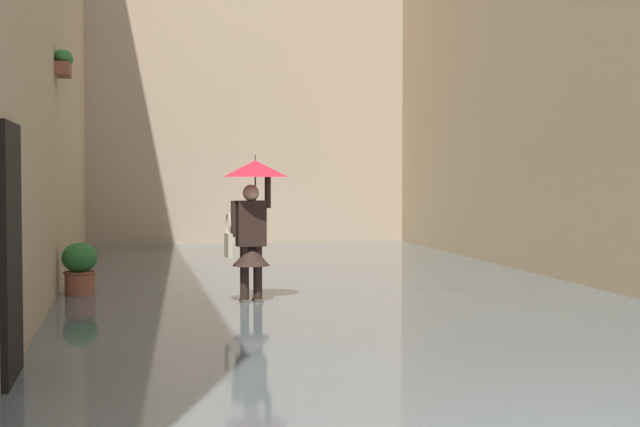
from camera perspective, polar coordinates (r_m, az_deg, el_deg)
name	(u,v)px	position (r m, az deg, el deg)	size (l,w,h in m)	color
ground_plane	(326,291)	(14.64, 0.34, -4.61)	(60.00, 60.00, 0.00)	slate
flood_water	(326,289)	(14.64, 0.34, -4.47)	(8.59, 24.80, 0.07)	#515B60
building_facade_left	(622,30)	(16.34, 17.33, 10.26)	(2.04, 22.80, 8.11)	tan
building_facade_far	(244,53)	(24.89, -4.47, 9.39)	(11.39, 1.80, 9.65)	tan
person_wading	(253,206)	(12.92, -3.98, 0.41)	(0.86, 0.86, 2.02)	#4C4233
potted_plant_far_right	(80,269)	(14.09, -13.95, -3.18)	(0.50, 0.50, 0.80)	#9E563D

